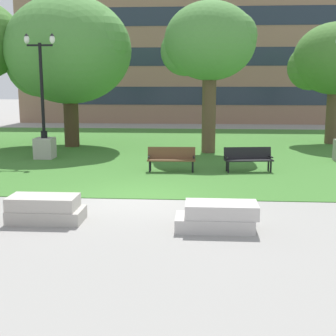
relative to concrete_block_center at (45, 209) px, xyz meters
name	(u,v)px	position (x,y,z in m)	size (l,w,h in m)	color
ground_plane	(136,199)	(1.91, 2.30, -0.31)	(140.00, 140.00, 0.00)	gray
grass_lawn	(163,149)	(1.91, 12.30, -0.30)	(40.00, 20.00, 0.02)	#3D752D
concrete_block_center	(45,209)	(0.00, 0.00, 0.00)	(1.80, 0.90, 0.64)	#B2ADA3
concrete_block_left	(218,217)	(4.18, -0.35, 0.00)	(1.88, 0.90, 0.64)	#BCB7B2
park_bench_near_right	(171,158)	(2.68, 6.54, 0.23)	(1.82, 0.60, 0.90)	brown
park_bench_far_left	(248,158)	(5.57, 6.71, 0.23)	(1.86, 0.77, 0.90)	black
lamp_post_right	(44,134)	(-3.05, 9.11, 0.79)	(1.32, 0.80, 5.33)	#ADA89E
tree_near_right	(209,43)	(4.10, 11.38, 4.76)	(4.41, 4.20, 6.93)	brown
tree_far_right	(335,60)	(10.79, 15.05, 4.13)	(4.65, 4.43, 6.38)	brown
tree_far_left	(67,52)	(-2.97, 12.99, 4.51)	(6.62, 6.30, 7.55)	#42301E
building_facade_distant	(198,52)	(3.51, 26.80, 5.25)	(28.79, 1.03, 11.13)	#8E6B56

